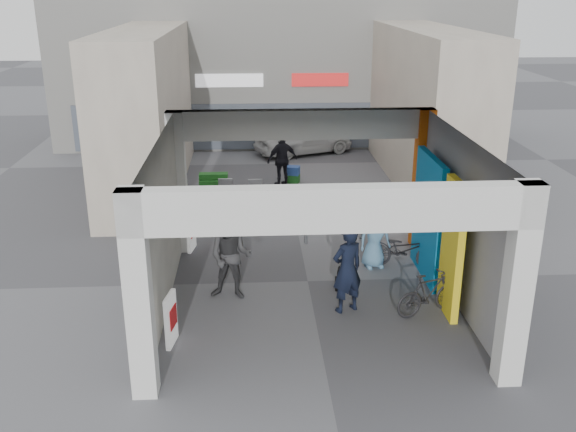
{
  "coord_description": "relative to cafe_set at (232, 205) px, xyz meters",
  "views": [
    {
      "loc": [
        -1.21,
        -13.0,
        6.31
      ],
      "look_at": [
        -0.39,
        1.0,
        1.21
      ],
      "focal_mm": 40.0,
      "sensor_mm": 36.0,
      "label": 1
    }
  ],
  "objects": [
    {
      "name": "bollard_right",
      "position": [
        3.4,
        -1.88,
        0.07
      ],
      "size": [
        0.09,
        0.09,
        0.82
      ],
      "primitive_type": "cylinder",
      "color": "gray",
      "rests_on": "ground"
    },
    {
      "name": "plaza_bldg_left",
      "position": [
        -2.71,
        3.12,
        2.16
      ],
      "size": [
        2.0,
        9.0,
        5.0
      ],
      "primitive_type": "cube",
      "color": "#BFB29E",
      "rests_on": "ground"
    },
    {
      "name": "man_with_dog",
      "position": [
        2.45,
        -5.79,
        0.58
      ],
      "size": [
        0.8,
        0.69,
        1.85
      ],
      "primitive_type": "imported",
      "rotation": [
        0.0,
        0.0,
        3.58
      ],
      "color": "black",
      "rests_on": "ground"
    },
    {
      "name": "arcade_canopy",
      "position": [
        2.33,
        -5.2,
        1.96
      ],
      "size": [
        6.4,
        6.45,
        6.4
      ],
      "color": "silver",
      "rests_on": "ground"
    },
    {
      "name": "plaza_bldg_right",
      "position": [
        6.29,
        3.12,
        2.16
      ],
      "size": [
        2.0,
        9.0,
        5.0
      ],
      "primitive_type": "cube",
      "color": "#BFB29E",
      "rests_on": "ground"
    },
    {
      "name": "bollard_center",
      "position": [
        1.93,
        -2.15,
        0.06
      ],
      "size": [
        0.09,
        0.09,
        0.81
      ],
      "primitive_type": "cylinder",
      "color": "gray",
      "rests_on": "ground"
    },
    {
      "name": "far_building",
      "position": [
        1.79,
        9.61,
        3.65
      ],
      "size": [
        18.0,
        4.08,
        8.0
      ],
      "color": "silver",
      "rests_on": "ground"
    },
    {
      "name": "white_van",
      "position": [
        2.63,
        7.12,
        0.31
      ],
      "size": [
        4.12,
        2.81,
        1.3
      ],
      "primitive_type": "imported",
      "rotation": [
        0.0,
        0.0,
        1.94
      ],
      "color": "silver",
      "rests_on": "ground"
    },
    {
      "name": "advert_board_far",
      "position": [
        -0.96,
        -2.39,
        0.16
      ],
      "size": [
        0.18,
        0.56,
        1.0
      ],
      "rotation": [
        0.0,
        0.0,
        -0.18
      ],
      "color": "white",
      "rests_on": "ground"
    },
    {
      "name": "man_crates",
      "position": [
        1.58,
        2.84,
        0.56
      ],
      "size": [
        1.14,
        0.82,
        1.8
      ],
      "primitive_type": "imported",
      "rotation": [
        0.0,
        0.0,
        3.54
      ],
      "color": "black",
      "rests_on": "ground"
    },
    {
      "name": "man_elderly",
      "position": [
        3.41,
        -3.67,
        0.41
      ],
      "size": [
        0.82,
        0.62,
        1.51
      ],
      "primitive_type": "imported",
      "rotation": [
        0.0,
        0.0,
        0.2
      ],
      "color": "#5B8CB2",
      "rests_on": "ground"
    },
    {
      "name": "cafe_set",
      "position": [
        0.0,
        0.0,
        0.0
      ],
      "size": [
        1.61,
        1.3,
        0.97
      ],
      "rotation": [
        0.0,
        0.0,
        -0.31
      ],
      "color": "#A1A1A6",
      "rests_on": "ground"
    },
    {
      "name": "bicycle_front",
      "position": [
        4.09,
        -3.79,
        0.13
      ],
      "size": [
        1.89,
        1.13,
        0.94
      ],
      "primitive_type": "imported",
      "rotation": [
        0.0,
        0.0,
        1.27
      ],
      "color": "black",
      "rests_on": "ground"
    },
    {
      "name": "crate_stack",
      "position": [
        1.94,
        3.23,
        -0.06
      ],
      "size": [
        0.53,
        0.46,
        0.56
      ],
      "rotation": [
        0.0,
        0.0,
        -0.29
      ],
      "color": "#185217",
      "rests_on": "ground"
    },
    {
      "name": "ground",
      "position": [
        1.79,
        -4.38,
        -0.34
      ],
      "size": [
        90.0,
        90.0,
        0.0
      ],
      "primitive_type": "plane",
      "color": "#5C5C61",
      "rests_on": "ground"
    },
    {
      "name": "bollard_left",
      "position": [
        0.1,
        -2.18,
        0.11
      ],
      "size": [
        0.09,
        0.09,
        0.91
      ],
      "primitive_type": "cylinder",
      "color": "gray",
      "rests_on": "ground"
    },
    {
      "name": "border_collie",
      "position": [
        2.46,
        -4.86,
        -0.1
      ],
      "size": [
        0.22,
        0.44,
        0.61
      ],
      "rotation": [
        0.0,
        0.0,
        -0.1
      ],
      "color": "black",
      "rests_on": "ground"
    },
    {
      "name": "man_back_turned",
      "position": [
        0.1,
        -5.06,
        0.6
      ],
      "size": [
        1.04,
        0.88,
        1.9
      ],
      "primitive_type": "imported",
      "rotation": [
        0.0,
        0.0,
        -0.2
      ],
      "color": "#373739",
      "rests_on": "ground"
    },
    {
      "name": "advert_board_near",
      "position": [
        -0.96,
        -6.87,
        0.16
      ],
      "size": [
        0.18,
        0.56,
        1.0
      ],
      "rotation": [
        0.0,
        0.0,
        -0.17
      ],
      "color": "white",
      "rests_on": "ground"
    },
    {
      "name": "produce_stand",
      "position": [
        -0.63,
        1.9,
        -0.06
      ],
      "size": [
        1.07,
        0.58,
        0.71
      ],
      "rotation": [
        0.0,
        0.0,
        -0.02
      ],
      "color": "black",
      "rests_on": "ground"
    },
    {
      "name": "bicycle_rear",
      "position": [
        4.09,
        -6.02,
        0.11
      ],
      "size": [
        1.55,
        0.93,
        0.9
      ],
      "primitive_type": "imported",
      "rotation": [
        0.0,
        0.0,
        1.94
      ],
      "color": "black",
      "rests_on": "ground"
    }
  ]
}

